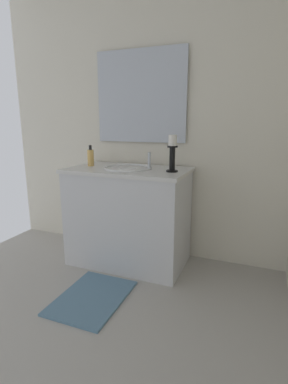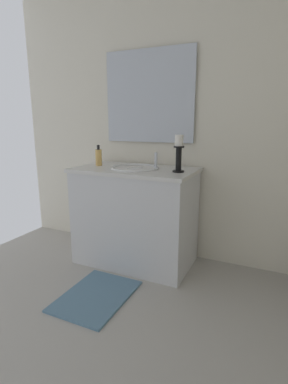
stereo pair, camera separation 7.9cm
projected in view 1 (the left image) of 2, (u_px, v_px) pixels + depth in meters
name	position (u px, v px, depth m)	size (l,w,h in m)	color
floor	(27.00, 359.00, 1.57)	(3.08, 2.71, 0.02)	#B2ADA3
wall_left	(138.00, 121.00, 2.67)	(0.04, 2.71, 2.45)	silver
vanity_cabinet	(128.00, 216.00, 2.55)	(0.58, 1.02, 0.84)	silver
sink_basin	(128.00, 173.00, 2.46)	(0.40, 0.40, 0.24)	white
mirror	(141.00, 97.00, 2.57)	(0.02, 0.83, 0.78)	silver
candle_holder_tall	(172.00, 152.00, 2.26)	(0.09, 0.09, 0.28)	black
soap_bottle	(91.00, 157.00, 2.58)	(0.06, 0.06, 0.18)	#E5B259
bath_mat	(92.00, 297.00, 2.09)	(0.60, 0.44, 0.02)	slate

